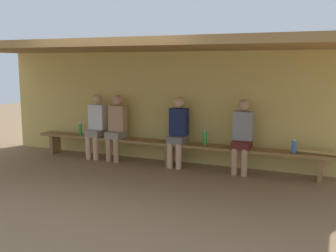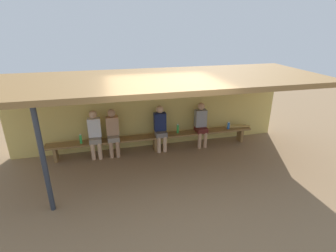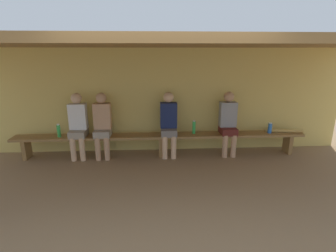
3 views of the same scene
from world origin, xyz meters
TOP-DOWN VIEW (x-y plane):
  - ground_plane at (0.00, 0.00)m, footprint 24.00×24.00m
  - back_wall at (0.00, 2.00)m, footprint 8.00×0.20m
  - dugout_roof at (0.00, 0.70)m, footprint 8.00×2.80m
  - bench at (0.00, 1.55)m, footprint 6.00×0.36m
  - player_in_white at (-1.67, 1.55)m, footprint 0.34×0.42m
  - player_in_red at (-1.18, 1.55)m, footprint 0.34×0.42m
  - player_rightmost at (0.17, 1.55)m, footprint 0.34×0.42m
  - player_near_post at (1.41, 1.55)m, footprint 0.34×0.42m
  - water_bottle_orange at (0.70, 1.59)m, footprint 0.07×0.07m
  - water_bottle_green at (2.31, 1.53)m, footprint 0.08×0.08m
  - water_bottle_clear at (-2.05, 1.52)m, footprint 0.07×0.07m
  - baseball_bat at (2.62, 1.55)m, footprint 0.79×0.18m

SIDE VIEW (x-z plane):
  - ground_plane at x=0.00m, z-range 0.00..0.00m
  - bench at x=0.00m, z-range 0.16..0.62m
  - baseball_bat at x=2.62m, z-range 0.46..0.53m
  - water_bottle_green at x=2.31m, z-range 0.45..0.68m
  - water_bottle_clear at x=-2.05m, z-range 0.45..0.73m
  - water_bottle_orange at x=0.70m, z-range 0.45..0.74m
  - player_in_white at x=-1.67m, z-range 0.06..1.40m
  - player_in_red at x=-1.18m, z-range 0.06..1.40m
  - player_rightmost at x=0.17m, z-range 0.06..1.40m
  - player_near_post at x=1.41m, z-range 0.06..1.40m
  - back_wall at x=0.00m, z-range 0.00..2.20m
  - dugout_roof at x=0.00m, z-range 2.20..2.32m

